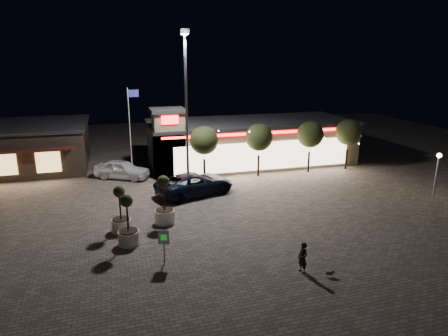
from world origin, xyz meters
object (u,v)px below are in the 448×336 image
object	(u,v)px
planter_left	(121,218)
valet_sign	(164,240)
white_sedan	(122,169)
pedestrian	(303,258)
pickup_truck	(195,184)
planter_mid	(128,229)

from	to	relation	value
planter_left	valet_sign	distance (m)	5.01
white_sedan	pedestrian	size ratio (longest dim) A/B	3.04
white_sedan	valet_sign	xyz separation A→B (m)	(1.56, -16.08, 0.44)
pickup_truck	planter_mid	bearing A→B (deg)	127.22
valet_sign	pickup_truck	bearing A→B (deg)	69.54
planter_left	valet_sign	size ratio (longest dim) A/B	1.63
pickup_truck	valet_sign	xyz separation A→B (m)	(-3.78, -10.12, 0.40)
planter_mid	planter_left	bearing A→B (deg)	100.26
planter_left	planter_mid	bearing A→B (deg)	-79.74
planter_mid	pedestrian	bearing A→B (deg)	-34.19
white_sedan	valet_sign	world-z (taller)	valet_sign
planter_left	pedestrian	bearing A→B (deg)	-41.33
white_sedan	pedestrian	world-z (taller)	white_sedan
pedestrian	valet_sign	bearing A→B (deg)	-129.00
pickup_truck	planter_left	size ratio (longest dim) A/B	2.10
white_sedan	planter_left	size ratio (longest dim) A/B	1.65
white_sedan	planter_left	distance (m)	11.52
pickup_truck	planter_left	bearing A→B (deg)	116.98
white_sedan	planter_left	bearing A→B (deg)	-152.53
pedestrian	white_sedan	bearing A→B (deg)	-171.74
white_sedan	valet_sign	size ratio (longest dim) A/B	2.68
planter_left	valet_sign	world-z (taller)	planter_left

